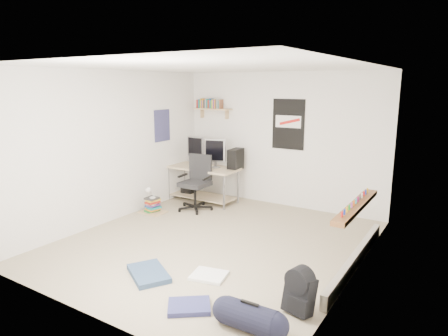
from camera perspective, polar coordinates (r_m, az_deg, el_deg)
The scene contains 26 objects.
floor at distance 5.96m, azimuth -1.37°, elevation -10.55°, with size 4.00×4.50×0.01m, color gray.
ceiling at distance 5.52m, azimuth -1.51°, elevation 14.32°, with size 4.00×4.50×0.01m, color white.
back_wall at distance 7.56m, azimuth 8.11°, elevation 4.01°, with size 4.00×0.01×2.50m, color silver.
left_wall at distance 6.91m, azimuth -15.43°, elevation 2.96°, with size 0.01×4.50×2.50m, color silver.
right_wall at distance 4.81m, azimuth 18.85°, elevation -1.00°, with size 0.01×4.50×2.50m, color silver.
desk at distance 7.85m, azimuth -3.08°, elevation -2.18°, with size 1.44×0.63×0.66m, color #BEB684.
monitor_left at distance 8.14m, azimuth -4.06°, elevation 1.95°, with size 0.39×0.10×0.43m, color #98989D.
monitor_right at distance 7.66m, azimuth -1.20°, elevation 1.38°, with size 0.40×0.10×0.44m, color #959599.
pc_tower at distance 7.63m, azimuth 1.68°, elevation 1.23°, with size 0.19×0.39×0.41m, color black.
keyboard at distance 7.97m, azimuth -3.55°, elevation 0.25°, with size 0.42×0.15×0.02m, color black.
speaker_left at distance 8.18m, azimuth -4.41°, elevation 1.07°, with size 0.09×0.09×0.17m, color black.
speaker_right at distance 7.58m, azimuth 1.46°, elevation 0.28°, with size 0.09×0.09×0.18m, color black.
office_chair at distance 7.30m, azimuth -4.19°, elevation -2.26°, with size 0.66×0.66×1.01m, color black.
wall_shelf at distance 8.11m, azimuth -1.59°, elevation 8.41°, with size 0.80×0.22×0.24m, color tan.
poster_back_wall at distance 7.44m, azimuth 9.16°, elevation 6.18°, with size 0.62×0.03×0.92m, color black.
poster_left_wall at distance 7.71m, azimuth -8.83°, elevation 6.01°, with size 0.02×0.42×0.60m, color navy.
window at distance 5.07m, azimuth 19.21°, elevation 1.92°, with size 0.10×1.50×1.26m, color brown.
baseboard_heater at distance 5.46m, azimuth 18.27°, elevation -12.28°, with size 0.08×2.50×0.18m, color #B7B2A8.
backpack at distance 4.27m, azimuth 10.73°, elevation -17.34°, with size 0.28×0.23×0.38m, color black.
duffel_bag at distance 3.98m, azimuth 3.66°, elevation -20.44°, with size 0.27×0.27×0.53m, color black.
tshirt at distance 4.96m, azimuth -2.16°, elevation -15.09°, with size 0.41×0.34×0.04m, color white.
jeans_a at distance 5.06m, azimuth -10.72°, elevation -14.60°, with size 0.61×0.39×0.07m, color navy.
jeans_b at distance 4.37m, azimuth -5.00°, elevation -19.10°, with size 0.43×0.32×0.05m, color navy.
book_stack at distance 7.32m, azimuth -10.14°, elevation -5.15°, with size 0.45×0.37×0.30m, color olive.
desk_lamp at distance 7.23m, azimuth -10.19°, elevation -3.47°, with size 0.11×0.18×0.18m, color white.
subwoofer at distance 8.18m, azimuth -5.09°, elevation -3.27°, with size 0.24×0.24×0.27m, color black.
Camera 1 is at (3.06, -4.58, 2.27)m, focal length 32.00 mm.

